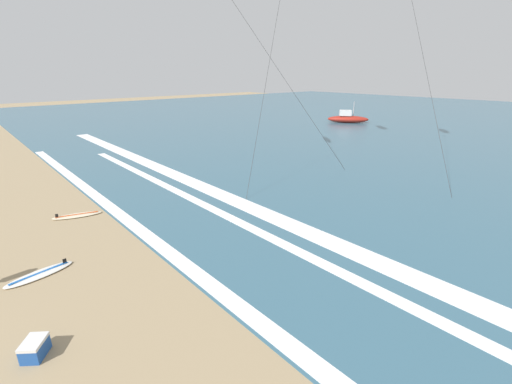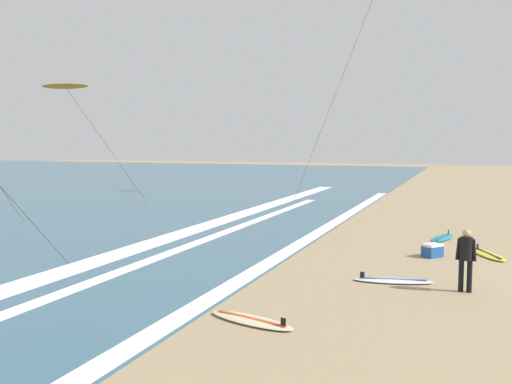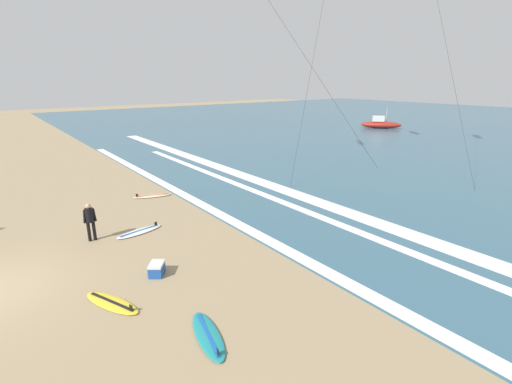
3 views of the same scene
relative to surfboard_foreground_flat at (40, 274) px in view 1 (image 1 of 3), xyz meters
name	(u,v)px [view 1 (image 1 of 3)]	position (x,y,z in m)	size (l,w,h in m)	color
wave_foam_shoreline	(185,265)	(2.56, 3.94, -0.03)	(47.64, 0.59, 0.01)	white
wave_foam_mid_break	(246,225)	(1.45, 7.60, -0.03)	(37.19, 0.53, 0.01)	white
wave_foam_outer_break	(270,216)	(1.34, 9.13, -0.03)	(58.26, 1.09, 0.01)	white
surfboard_foreground_flat	(40,274)	(0.00, 0.00, 0.00)	(0.96, 2.17, 0.25)	silver
surfboard_left_pile	(77,215)	(-4.51, 2.38, 0.00)	(1.18, 2.18, 0.25)	beige
offshore_boat	(348,118)	(-14.72, 38.16, 0.51)	(5.11, 4.59, 2.70)	maroon
cooler_box	(35,348)	(3.87, -0.80, 0.18)	(0.76, 0.73, 0.44)	#1E4C9E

